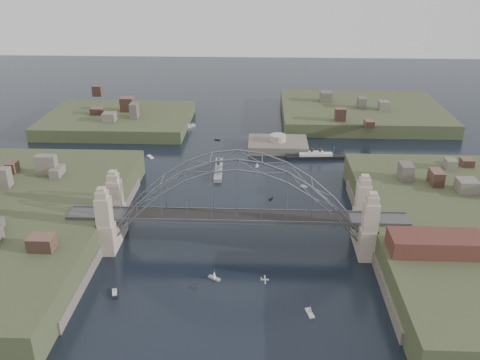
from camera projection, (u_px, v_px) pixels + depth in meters
name	position (u px, v px, depth m)	size (l,w,h in m)	color
ground	(237.00, 245.00, 130.59)	(500.00, 500.00, 0.00)	black
bridge	(237.00, 201.00, 125.56)	(84.00, 13.80, 24.60)	#48484A
shore_west	(14.00, 233.00, 132.02)	(50.50, 90.00, 12.00)	#3D4528
shore_east	(468.00, 243.00, 127.56)	(50.50, 90.00, 12.00)	#3D4528
headland_nw	(119.00, 124.00, 219.16)	(60.00, 45.00, 9.00)	#3D4528
headland_ne	(361.00, 116.00, 228.66)	(70.00, 55.00, 9.50)	#3D4528
fort_island	(278.00, 149.00, 194.10)	(22.00, 16.00, 9.40)	#60574B
wharf_shed	(436.00, 244.00, 112.03)	(20.00, 8.00, 4.00)	#592D26
finger_pier	(424.00, 319.00, 103.26)	(4.00, 22.00, 1.40)	#48484A
naval_cruiser_near	(219.00, 169.00, 173.55)	(3.39, 18.84, 5.62)	#92989B
naval_cruiser_far	(181.00, 128.00, 214.13)	(11.02, 11.47, 4.72)	#92989B
ocean_liner	(316.00, 157.00, 184.15)	(21.42, 4.34, 5.22)	black
aeroplane	(264.00, 280.00, 108.90)	(1.72, 3.24, 0.47)	#ADB0B5
small_boat_a	(191.00, 211.00, 145.68)	(1.92, 2.86, 2.38)	silver
small_boat_b	(271.00, 199.00, 154.60)	(1.22, 1.94, 0.45)	silver
small_boat_c	(214.00, 276.00, 116.84)	(3.07, 2.44, 2.38)	silver
small_boat_d	(304.00, 187.00, 162.07)	(2.34, 1.67, 1.43)	silver
small_boat_e	(150.00, 157.00, 185.67)	(3.03, 3.71, 0.45)	silver
small_boat_f	(257.00, 165.00, 176.79)	(1.51, 1.77, 2.38)	silver
small_boat_g	(310.00, 311.00, 105.57)	(1.86, 3.36, 2.38)	silver
small_boat_h	(217.00, 140.00, 202.42)	(2.29, 1.26, 0.45)	silver
small_boat_i	(335.00, 221.00, 140.23)	(2.17, 1.57, 2.38)	silver
small_boat_j	(115.00, 293.00, 111.82)	(2.11, 3.68, 1.43)	silver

